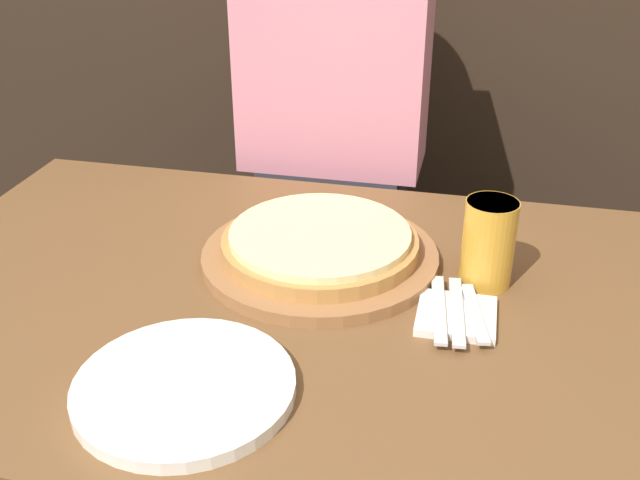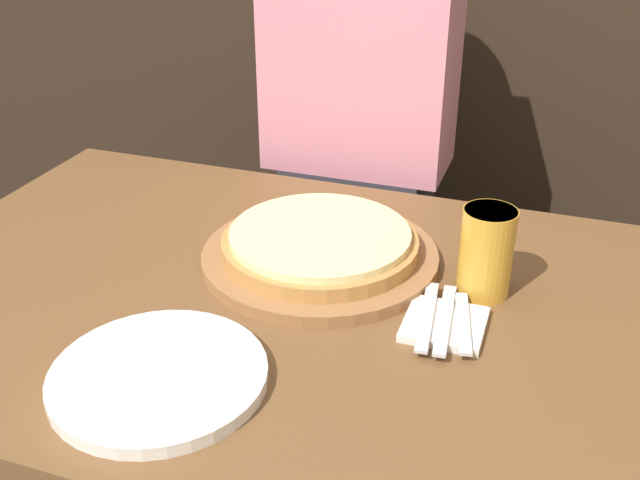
{
  "view_description": "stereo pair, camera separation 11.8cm",
  "coord_description": "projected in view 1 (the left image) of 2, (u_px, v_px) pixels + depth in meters",
  "views": [
    {
      "loc": [
        0.24,
        -0.91,
        1.37
      ],
      "look_at": [
        0.01,
        0.11,
        0.81
      ],
      "focal_mm": 42.0,
      "sensor_mm": 36.0,
      "label": 1
    },
    {
      "loc": [
        0.36,
        -0.88,
        1.37
      ],
      "look_at": [
        0.01,
        0.11,
        0.81
      ],
      "focal_mm": 42.0,
      "sensor_mm": 36.0,
      "label": 2
    }
  ],
  "objects": [
    {
      "name": "diner_person",
      "position": [
        334.0,
        188.0,
        1.66
      ],
      "size": [
        0.38,
        0.21,
        1.38
      ],
      "color": "#33333D",
      "rests_on": "ground_plane"
    },
    {
      "name": "napkin_stack",
      "position": [
        456.0,
        316.0,
        1.05
      ],
      "size": [
        0.11,
        0.11,
        0.01
      ],
      "color": "white",
      "rests_on": "dining_table"
    },
    {
      "name": "spoon",
      "position": [
        475.0,
        313.0,
        1.04
      ],
      "size": [
        0.05,
        0.15,
        0.0
      ],
      "color": "silver",
      "rests_on": "napkin_stack"
    },
    {
      "name": "dinner_knife",
      "position": [
        457.0,
        311.0,
        1.05
      ],
      "size": [
        0.03,
        0.17,
        0.0
      ],
      "color": "silver",
      "rests_on": "napkin_stack"
    },
    {
      "name": "beer_glass",
      "position": [
        489.0,
        240.0,
        1.11
      ],
      "size": [
        0.08,
        0.08,
        0.14
      ],
      "color": "gold",
      "rests_on": "dining_table"
    },
    {
      "name": "fork",
      "position": [
        439.0,
        309.0,
        1.05
      ],
      "size": [
        0.04,
        0.17,
        0.0
      ],
      "color": "silver",
      "rests_on": "napkin_stack"
    },
    {
      "name": "dinner_plate",
      "position": [
        185.0,
        387.0,
        0.91
      ],
      "size": [
        0.27,
        0.27,
        0.02
      ],
      "color": "white",
      "rests_on": "dining_table"
    },
    {
      "name": "pizza_on_board",
      "position": [
        320.0,
        248.0,
        1.19
      ],
      "size": [
        0.38,
        0.38,
        0.06
      ],
      "color": "#99663D",
      "rests_on": "dining_table"
    }
  ]
}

